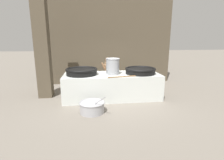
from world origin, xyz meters
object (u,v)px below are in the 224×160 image
Objects in this scene: stock_pot at (113,66)px; giant_wok_near at (82,71)px; cook at (107,72)px; prep_bowl_vegetables at (92,107)px; giant_wok_far at (140,70)px.

giant_wok_near is at bearing 178.10° from stock_pot.
cook is (1.12, 1.20, -0.30)m from giant_wok_near.
giant_wok_far is at bearing 33.92° from prep_bowl_vegetables.
giant_wok_near reaches higher than prep_bowl_vegetables.
cook is at bearing 93.90° from stock_pot.
giant_wok_far is at bearing -1.92° from stock_pot.
giant_wok_far is 1.28× the size of prep_bowl_vegetables.
giant_wok_near is 1.95× the size of stock_pot.
giant_wok_far is 2.54m from prep_bowl_vegetables.
prep_bowl_vegetables is at bearing -146.08° from giant_wok_far.
stock_pot is at bearing 178.08° from giant_wok_far.
prep_bowl_vegetables is (-1.96, -1.32, -0.92)m from giant_wok_far.
giant_wok_far is 0.80× the size of cook.
giant_wok_far is 1.13m from stock_pot.
giant_wok_near is 1.68m from cook.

